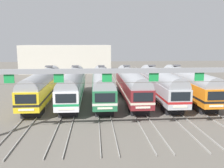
{
  "coord_description": "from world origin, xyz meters",
  "views": [
    {
      "loc": [
        -3.31,
        -34.9,
        8.75
      ],
      "look_at": [
        -0.43,
        3.86,
        2.02
      ],
      "focal_mm": 37.91,
      "sensor_mm": 36.0,
      "label": 1
    }
  ],
  "objects_px": {
    "commuter_train_white": "(73,84)",
    "commuter_train_maroon": "(131,84)",
    "commuter_train_green": "(102,84)",
    "commuter_train_orange": "(187,83)",
    "commuter_train_yellow": "(43,85)",
    "commuter_train_stainless": "(159,83)",
    "catenary_gantry": "(131,80)"
  },
  "relations": [
    {
      "from": "commuter_train_green",
      "to": "commuter_train_orange",
      "type": "relative_size",
      "value": 1.0
    },
    {
      "from": "commuter_train_white",
      "to": "commuter_train_maroon",
      "type": "bearing_deg",
      "value": 0.0
    },
    {
      "from": "commuter_train_yellow",
      "to": "commuter_train_green",
      "type": "height_order",
      "value": "same"
    },
    {
      "from": "commuter_train_orange",
      "to": "commuter_train_stainless",
      "type": "bearing_deg",
      "value": 180.0
    },
    {
      "from": "commuter_train_orange",
      "to": "catenary_gantry",
      "type": "height_order",
      "value": "catenary_gantry"
    },
    {
      "from": "commuter_train_maroon",
      "to": "catenary_gantry",
      "type": "distance_m",
      "value": 13.94
    },
    {
      "from": "commuter_train_yellow",
      "to": "commuter_train_green",
      "type": "bearing_deg",
      "value": 0.0
    },
    {
      "from": "commuter_train_white",
      "to": "commuter_train_maroon",
      "type": "height_order",
      "value": "same"
    },
    {
      "from": "commuter_train_white",
      "to": "commuter_train_stainless",
      "type": "relative_size",
      "value": 1.0
    },
    {
      "from": "commuter_train_white",
      "to": "commuter_train_maroon",
      "type": "distance_m",
      "value": 8.73
    },
    {
      "from": "commuter_train_maroon",
      "to": "commuter_train_orange",
      "type": "bearing_deg",
      "value": 0.0
    },
    {
      "from": "catenary_gantry",
      "to": "commuter_train_yellow",
      "type": "bearing_deg",
      "value": 128.95
    },
    {
      "from": "commuter_train_orange",
      "to": "commuter_train_white",
      "type": "bearing_deg",
      "value": 180.0
    },
    {
      "from": "commuter_train_white",
      "to": "commuter_train_green",
      "type": "distance_m",
      "value": 4.36
    },
    {
      "from": "commuter_train_yellow",
      "to": "commuter_train_stainless",
      "type": "xyz_separation_m",
      "value": [
        17.46,
        0.0,
        0.0
      ]
    },
    {
      "from": "commuter_train_white",
      "to": "catenary_gantry",
      "type": "height_order",
      "value": "catenary_gantry"
    },
    {
      "from": "commuter_train_white",
      "to": "commuter_train_green",
      "type": "relative_size",
      "value": 1.0
    },
    {
      "from": "commuter_train_orange",
      "to": "commuter_train_maroon",
      "type": "bearing_deg",
      "value": 180.0
    },
    {
      "from": "commuter_train_orange",
      "to": "commuter_train_green",
      "type": "bearing_deg",
      "value": 180.0
    },
    {
      "from": "commuter_train_white",
      "to": "commuter_train_stainless",
      "type": "height_order",
      "value": "same"
    },
    {
      "from": "commuter_train_white",
      "to": "commuter_train_green",
      "type": "bearing_deg",
      "value": 0.0
    },
    {
      "from": "commuter_train_stainless",
      "to": "commuter_train_yellow",
      "type": "bearing_deg",
      "value": 180.0
    },
    {
      "from": "commuter_train_yellow",
      "to": "commuter_train_green",
      "type": "relative_size",
      "value": 1.0
    },
    {
      "from": "catenary_gantry",
      "to": "commuter_train_maroon",
      "type": "bearing_deg",
      "value": 80.82
    },
    {
      "from": "commuter_train_green",
      "to": "commuter_train_orange",
      "type": "height_order",
      "value": "same"
    },
    {
      "from": "commuter_train_white",
      "to": "commuter_train_orange",
      "type": "relative_size",
      "value": 1.0
    },
    {
      "from": "commuter_train_green",
      "to": "commuter_train_stainless",
      "type": "xyz_separation_m",
      "value": [
        8.73,
        0.0,
        0.0
      ]
    },
    {
      "from": "commuter_train_yellow",
      "to": "commuter_train_white",
      "type": "height_order",
      "value": "same"
    },
    {
      "from": "commuter_train_green",
      "to": "catenary_gantry",
      "type": "height_order",
      "value": "catenary_gantry"
    },
    {
      "from": "commuter_train_yellow",
      "to": "commuter_train_maroon",
      "type": "relative_size",
      "value": 1.0
    },
    {
      "from": "commuter_train_orange",
      "to": "catenary_gantry",
      "type": "bearing_deg",
      "value": -128.95
    },
    {
      "from": "commuter_train_stainless",
      "to": "catenary_gantry",
      "type": "height_order",
      "value": "catenary_gantry"
    }
  ]
}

